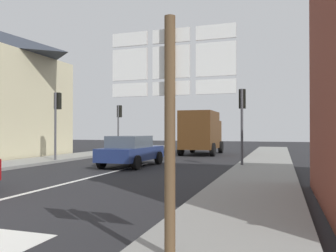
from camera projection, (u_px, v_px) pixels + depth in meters
The scene contains 9 objects.
ground_plane at pixel (131, 168), 16.10m from camera, with size 80.00×80.00×0.00m, color #232326.
sidewalk_right at pixel (259, 177), 12.36m from camera, with size 2.55×44.00×0.14m, color gray.
lane_centre_stripe at pixel (84, 179), 12.29m from camera, with size 0.16×12.00×0.01m, color silver.
sedan_far at pixel (131, 151), 16.68m from camera, with size 2.05×4.24×1.47m.
delivery_truck at pixel (201, 131), 24.75m from camera, with size 2.51×5.02×3.05m.
route_sign_post at pixel (170, 110), 4.42m from camera, with size 1.66×0.14×3.20m.
traffic_light_near_left at pixel (57, 111), 18.83m from camera, with size 0.30×0.49×3.79m.
traffic_light_far_left at pixel (119, 118), 26.04m from camera, with size 0.30×0.49×3.61m.
traffic_light_near_right at pixel (242, 109), 16.13m from camera, with size 0.30×0.49×3.66m.
Camera 1 is at (6.66, -4.78, 1.74)m, focal length 37.04 mm.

